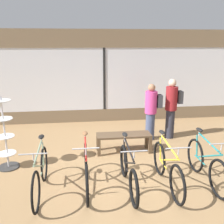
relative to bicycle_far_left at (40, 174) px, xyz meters
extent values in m
plane|color=#99754C|center=(1.62, 0.31, -0.40)|extent=(24.00, 24.00, 0.00)
cube|color=#7A664C|center=(1.62, 4.36, -0.18)|extent=(12.00, 0.08, 0.45)
cube|color=white|center=(1.62, 4.36, 1.12)|extent=(12.00, 0.04, 2.15)
cube|color=#7A664C|center=(1.62, 4.36, 2.50)|extent=(12.00, 0.08, 0.60)
cube|color=black|center=(1.62, 4.33, 1.12)|extent=(0.08, 0.02, 2.15)
torus|color=black|center=(0.00, 0.49, -0.04)|extent=(0.04, 0.72, 0.72)
torus|color=black|center=(0.00, -0.52, -0.04)|extent=(0.04, 0.72, 0.72)
cylinder|color=gray|center=(0.00, -0.06, 0.20)|extent=(0.03, 0.95, 0.51)
cylinder|color=gray|center=(0.00, 0.45, 0.20)|extent=(0.03, 0.11, 0.49)
cylinder|color=gray|center=(0.00, -0.03, 0.47)|extent=(0.03, 0.88, 0.10)
cylinder|color=gray|center=(0.00, 0.26, -0.04)|extent=(0.03, 0.46, 0.03)
cylinder|color=#B2B2B7|center=(0.00, 0.41, 0.51)|extent=(0.02, 0.02, 0.14)
ellipsoid|color=black|center=(0.00, 0.41, 0.59)|extent=(0.11, 0.22, 0.06)
cylinder|color=#B2B2B7|center=(0.00, -0.46, 0.57)|extent=(0.02, 0.02, 0.12)
cylinder|color=#ADADB2|center=(0.00, -0.46, 0.63)|extent=(0.46, 0.02, 0.02)
torus|color=black|center=(0.86, 0.55, -0.03)|extent=(0.05, 0.74, 0.74)
torus|color=black|center=(0.86, -0.44, -0.03)|extent=(0.05, 0.74, 0.74)
cylinder|color=red|center=(0.86, 0.01, 0.21)|extent=(0.03, 0.92, 0.51)
cylinder|color=red|center=(0.86, 0.51, 0.21)|extent=(0.03, 0.11, 0.49)
cylinder|color=red|center=(0.86, 0.04, 0.49)|extent=(0.03, 0.85, 0.10)
cylinder|color=red|center=(0.86, 0.33, -0.03)|extent=(0.03, 0.44, 0.03)
cylinder|color=#B2B2B7|center=(0.86, 0.47, 0.52)|extent=(0.02, 0.02, 0.14)
ellipsoid|color=brown|center=(0.86, 0.47, 0.60)|extent=(0.11, 0.22, 0.06)
cylinder|color=#B2B2B7|center=(0.86, -0.38, 0.58)|extent=(0.02, 0.02, 0.12)
cylinder|color=#ADADB2|center=(0.86, -0.38, 0.64)|extent=(0.46, 0.02, 0.02)
torus|color=black|center=(1.66, 0.46, -0.06)|extent=(0.06, 0.68, 0.68)
torus|color=black|center=(1.66, -0.58, -0.06)|extent=(0.06, 0.68, 0.68)
cylinder|color=black|center=(1.66, -0.10, 0.18)|extent=(0.03, 0.98, 0.51)
cylinder|color=black|center=(1.66, 0.42, 0.18)|extent=(0.03, 0.11, 0.49)
cylinder|color=black|center=(1.66, -0.07, 0.45)|extent=(0.03, 0.91, 0.10)
cylinder|color=black|center=(1.66, 0.22, -0.06)|extent=(0.03, 0.47, 0.03)
cylinder|color=#B2B2B7|center=(1.66, 0.38, 0.49)|extent=(0.02, 0.02, 0.14)
ellipsoid|color=black|center=(1.66, 0.38, 0.57)|extent=(0.11, 0.22, 0.06)
cylinder|color=#B2B2B7|center=(1.66, -0.52, 0.55)|extent=(0.02, 0.02, 0.12)
cylinder|color=#ADADB2|center=(1.66, -0.52, 0.61)|extent=(0.46, 0.02, 0.02)
torus|color=black|center=(2.44, 0.44, -0.04)|extent=(0.05, 0.72, 0.72)
torus|color=black|center=(2.44, -0.60, -0.04)|extent=(0.05, 0.72, 0.72)
cylinder|color=gold|center=(2.44, -0.12, 0.20)|extent=(0.03, 0.98, 0.51)
cylinder|color=gold|center=(2.44, 0.40, 0.20)|extent=(0.03, 0.11, 0.49)
cylinder|color=gold|center=(2.44, -0.09, 0.48)|extent=(0.03, 0.90, 0.10)
cylinder|color=gold|center=(2.44, 0.21, -0.04)|extent=(0.03, 0.47, 0.03)
cylinder|color=#B2B2B7|center=(2.44, 0.36, 0.51)|extent=(0.02, 0.02, 0.14)
ellipsoid|color=black|center=(2.44, 0.36, 0.59)|extent=(0.11, 0.22, 0.06)
cylinder|color=#B2B2B7|center=(2.44, -0.54, 0.57)|extent=(0.02, 0.02, 0.12)
cylinder|color=#ADADB2|center=(2.44, -0.54, 0.63)|extent=(0.46, 0.02, 0.02)
torus|color=black|center=(3.26, 0.47, -0.03)|extent=(0.05, 0.74, 0.74)
torus|color=black|center=(3.26, -0.53, -0.03)|extent=(0.05, 0.74, 0.74)
cylinder|color=#1E7A7F|center=(3.26, -0.07, 0.21)|extent=(0.03, 0.93, 0.51)
cylinder|color=#1E7A7F|center=(3.26, 0.43, 0.21)|extent=(0.03, 0.11, 0.49)
cylinder|color=#1E7A7F|center=(3.26, -0.04, 0.48)|extent=(0.03, 0.86, 0.10)
cylinder|color=#1E7A7F|center=(3.26, 0.25, -0.03)|extent=(0.03, 0.45, 0.03)
cylinder|color=#B2B2B7|center=(3.26, 0.39, 0.52)|extent=(0.02, 0.02, 0.14)
ellipsoid|color=black|center=(3.26, 0.39, 0.60)|extent=(0.11, 0.22, 0.06)
cylinder|color=#B2B2B7|center=(3.26, -0.47, 0.58)|extent=(0.02, 0.02, 0.12)
cylinder|color=#ADADB2|center=(3.26, -0.47, 0.64)|extent=(0.46, 0.02, 0.02)
cylinder|color=#333333|center=(-0.90, 1.13, -0.39)|extent=(0.48, 0.48, 0.03)
cylinder|color=silver|center=(-0.90, 1.13, 0.44)|extent=(0.04, 0.04, 1.67)
cylinder|color=white|center=(-0.90, 1.13, -0.05)|extent=(0.40, 0.40, 0.02)
cylinder|color=white|center=(-0.90, 1.13, 0.36)|extent=(0.40, 0.40, 0.02)
cylinder|color=white|center=(-0.90, 1.13, 0.76)|extent=(0.40, 0.40, 0.02)
cylinder|color=white|center=(-0.90, 1.13, 1.17)|extent=(0.40, 0.40, 0.02)
cube|color=brown|center=(1.86, 1.65, 0.06)|extent=(1.40, 0.44, 0.05)
cube|color=brown|center=(1.20, 1.47, -0.18)|extent=(0.08, 0.08, 0.44)
cube|color=brown|center=(2.52, 1.47, -0.18)|extent=(0.08, 0.08, 0.44)
cube|color=brown|center=(1.20, 1.83, -0.18)|extent=(0.08, 0.08, 0.44)
cube|color=brown|center=(2.52, 1.83, -0.18)|extent=(0.08, 0.08, 0.44)
cylinder|color=#424C6B|center=(2.77, 2.42, 0.00)|extent=(0.28, 0.28, 0.81)
cylinder|color=#D13D84|center=(2.77, 2.42, 0.72)|extent=(0.36, 0.36, 0.64)
sphere|color=#9E7051|center=(2.77, 2.42, 1.15)|extent=(0.21, 0.21, 0.21)
cube|color=#38383D|center=(3.01, 2.40, 0.76)|extent=(0.16, 0.25, 0.36)
cylinder|color=#2D2D38|center=(3.40, 2.48, 0.03)|extent=(0.26, 0.26, 0.86)
cylinder|color=maroon|center=(3.40, 2.48, 0.80)|extent=(0.35, 0.35, 0.68)
sphere|color=beige|center=(3.40, 2.48, 1.26)|extent=(0.22, 0.22, 0.22)
cube|color=#38383D|center=(3.64, 2.49, 0.84)|extent=(0.14, 0.24, 0.36)
camera|label=1|loc=(0.82, -4.31, 2.38)|focal=40.00mm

